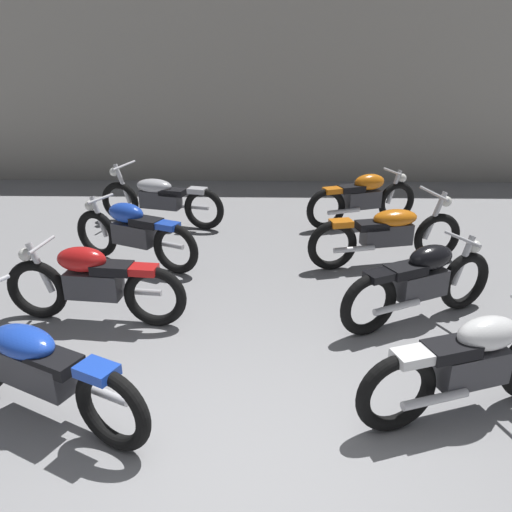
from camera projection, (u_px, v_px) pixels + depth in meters
name	position (u px, v px, depth m)	size (l,w,h in m)	color
ground_plane	(247.00, 490.00, 3.37)	(60.00, 60.00, 0.00)	gray
back_wall	(262.00, 95.00, 10.51)	(13.35, 0.24, 3.60)	#9E998E
motorcycle_left_row_0	(35.00, 367.00, 3.89)	(1.99, 1.12, 0.97)	black
motorcycle_left_row_1	(93.00, 282.00, 5.27)	(1.97, 0.48, 0.88)	black
motorcycle_left_row_2	(133.00, 232.00, 6.69)	(1.84, 0.92, 0.88)	black
motorcycle_left_row_3	(160.00, 198.00, 8.20)	(2.12, 0.83, 0.97)	black
motorcycle_right_row_0	(473.00, 364.00, 3.92)	(1.90, 0.77, 0.88)	black
motorcycle_right_row_1	(421.00, 282.00, 5.29)	(1.81, 0.98, 0.88)	black
motorcycle_right_row_2	(388.00, 233.00, 6.68)	(2.14, 0.81, 0.97)	black
motorcycle_right_row_3	(363.00, 198.00, 8.20)	(1.89, 0.80, 0.88)	black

